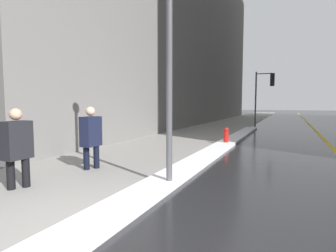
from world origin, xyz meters
The scene contains 10 objects.
ground_plane centered at (0.00, 0.00, 0.00)m, with size 160.00×160.00×0.00m, color #232326.
sidewalk_slab centered at (-2.00, 15.00, 0.01)m, with size 4.00×80.00×0.01m.
road_centre_stripe centered at (4.00, 15.00, 0.00)m, with size 0.16×80.00×0.00m.
snow_bank_curb centered at (0.22, 7.19, 0.05)m, with size 0.73×17.68×0.10m.
building_facade_left centered at (-7.00, 20.00, 10.59)m, with size 6.00×36.00×21.18m.
lamp_post centered at (0.36, 2.41, 3.03)m, with size 0.28×0.28×5.08m.
traffic_light_near centered at (0.89, 17.97, 2.88)m, with size 1.31×0.32×3.99m.
pedestrian_trailing centered at (-2.17, 1.00, 0.86)m, with size 0.30×0.50×1.55m.
pedestrian_nearside centered at (-1.94, 2.78, 0.87)m, with size 0.30×0.51×1.56m.
fire_hydrant centered at (0.22, 8.23, 0.35)m, with size 0.20×0.20×0.70m.
Camera 1 is at (2.51, -2.26, 1.62)m, focal length 28.00 mm.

